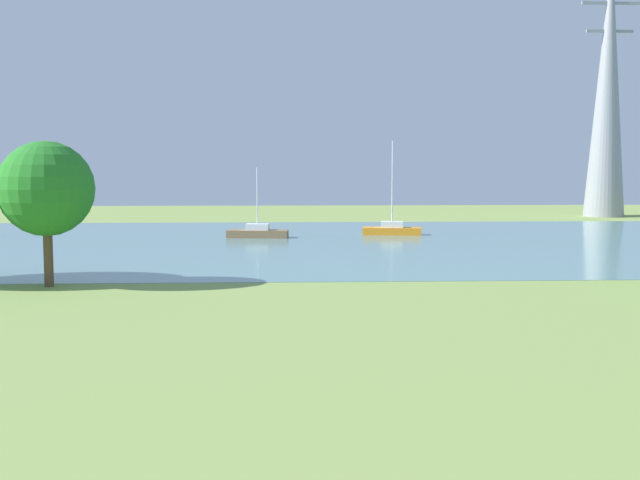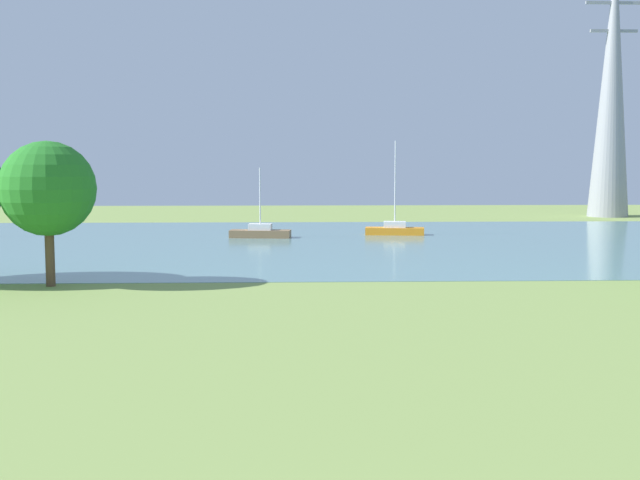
# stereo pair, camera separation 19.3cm
# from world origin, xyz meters

# --- Properties ---
(ground_plane) EXTENTS (160.00, 160.00, 0.00)m
(ground_plane) POSITION_xyz_m (0.00, 22.00, 0.00)
(ground_plane) COLOR #7F994C
(water_surface) EXTENTS (140.00, 40.00, 0.02)m
(water_surface) POSITION_xyz_m (0.00, 50.00, 0.01)
(water_surface) COLOR slate
(water_surface) RESTS_ON ground
(sailboat_orange) EXTENTS (4.97, 2.19, 7.72)m
(sailboat_orange) POSITION_xyz_m (7.73, 55.72, 0.47)
(sailboat_orange) COLOR orange
(sailboat_orange) RESTS_ON water_surface
(sailboat_brown) EXTENTS (4.94, 2.03, 5.54)m
(sailboat_brown) POSITION_xyz_m (-3.27, 53.66, 0.45)
(sailboat_brown) COLOR brown
(sailboat_brown) RESTS_ON water_surface
(tree_east_near) EXTENTS (4.52, 4.52, 6.95)m
(tree_east_near) POSITION_xyz_m (-12.39, 29.24, 4.67)
(tree_east_near) COLOR brown
(tree_east_near) RESTS_ON ground
(electricity_pylon) EXTENTS (6.40, 4.40, 29.12)m
(electricity_pylon) POSITION_xyz_m (34.47, 77.52, 14.57)
(electricity_pylon) COLOR gray
(electricity_pylon) RESTS_ON ground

